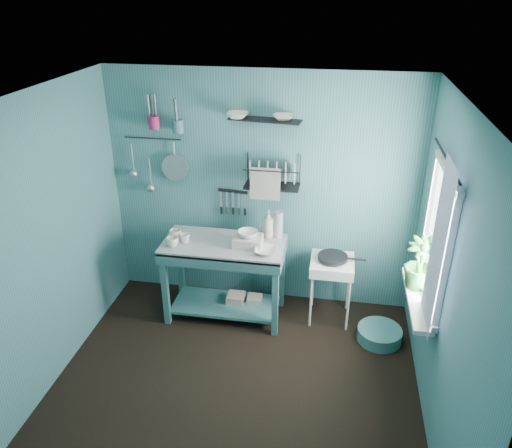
% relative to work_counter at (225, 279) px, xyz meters
% --- Properties ---
extents(floor, '(3.20, 3.20, 0.00)m').
position_rel_work_counter_xyz_m(floor, '(0.31, -1.05, -0.43)').
color(floor, black).
rests_on(floor, ground).
extents(ceiling, '(3.20, 3.20, 0.00)m').
position_rel_work_counter_xyz_m(ceiling, '(0.31, -1.05, 2.07)').
color(ceiling, silver).
rests_on(ceiling, ground).
extents(wall_back, '(3.20, 0.00, 3.20)m').
position_rel_work_counter_xyz_m(wall_back, '(0.31, 0.45, 0.82)').
color(wall_back, '#386E73').
rests_on(wall_back, ground).
extents(wall_front, '(3.20, 0.00, 3.20)m').
position_rel_work_counter_xyz_m(wall_front, '(0.31, -2.55, 0.82)').
color(wall_front, '#386E73').
rests_on(wall_front, ground).
extents(wall_left, '(0.00, 3.00, 3.00)m').
position_rel_work_counter_xyz_m(wall_left, '(-1.29, -1.05, 0.82)').
color(wall_left, '#386E73').
rests_on(wall_left, ground).
extents(wall_right, '(0.00, 3.00, 3.00)m').
position_rel_work_counter_xyz_m(wall_right, '(1.91, -1.05, 0.82)').
color(wall_right, '#386E73').
rests_on(wall_right, ground).
extents(work_counter, '(1.25, 0.67, 0.87)m').
position_rel_work_counter_xyz_m(work_counter, '(0.00, 0.00, 0.00)').
color(work_counter, '#326569').
rests_on(work_counter, floor).
extents(mug_left, '(0.12, 0.12, 0.10)m').
position_rel_work_counter_xyz_m(mug_left, '(-0.48, -0.16, 0.48)').
color(mug_left, silver).
rests_on(mug_left, work_counter).
extents(mug_mid, '(0.14, 0.14, 0.09)m').
position_rel_work_counter_xyz_m(mug_mid, '(-0.38, -0.06, 0.48)').
color(mug_mid, silver).
rests_on(mug_mid, work_counter).
extents(mug_right, '(0.17, 0.17, 0.10)m').
position_rel_work_counter_xyz_m(mug_right, '(-0.50, 0.00, 0.48)').
color(mug_right, silver).
rests_on(mug_right, work_counter).
extents(wash_tub, '(0.28, 0.22, 0.10)m').
position_rel_work_counter_xyz_m(wash_tub, '(0.25, -0.02, 0.48)').
color(wash_tub, '#B8B2A8').
rests_on(wash_tub, work_counter).
extents(tub_bowl, '(0.20, 0.19, 0.06)m').
position_rel_work_counter_xyz_m(tub_bowl, '(0.25, -0.02, 0.56)').
color(tub_bowl, silver).
rests_on(tub_bowl, wash_tub).
extents(soap_bottle, '(0.12, 0.12, 0.30)m').
position_rel_work_counter_xyz_m(soap_bottle, '(0.42, 0.20, 0.58)').
color(soap_bottle, '#B8B2A8').
rests_on(soap_bottle, work_counter).
extents(water_bottle, '(0.09, 0.09, 0.28)m').
position_rel_work_counter_xyz_m(water_bottle, '(0.52, 0.22, 0.57)').
color(water_bottle, '#9DA5AF').
rests_on(water_bottle, work_counter).
extents(counter_bowl, '(0.22, 0.22, 0.05)m').
position_rel_work_counter_xyz_m(counter_bowl, '(0.45, -0.15, 0.46)').
color(counter_bowl, silver).
rests_on(counter_bowl, work_counter).
extents(hotplate_stand, '(0.47, 0.47, 0.70)m').
position_rel_work_counter_xyz_m(hotplate_stand, '(1.09, 0.13, -0.09)').
color(hotplate_stand, white).
rests_on(hotplate_stand, floor).
extents(frying_pan, '(0.30, 0.30, 0.03)m').
position_rel_work_counter_xyz_m(frying_pan, '(1.09, 0.13, 0.30)').
color(frying_pan, black).
rests_on(frying_pan, hotplate_stand).
extents(knife_strip, '(0.32, 0.06, 0.03)m').
position_rel_work_counter_xyz_m(knife_strip, '(0.01, 0.42, 0.82)').
color(knife_strip, black).
rests_on(knife_strip, wall_back).
extents(dish_rack, '(0.55, 0.25, 0.32)m').
position_rel_work_counter_xyz_m(dish_rack, '(0.44, 0.32, 1.09)').
color(dish_rack, black).
rests_on(dish_rack, wall_back).
extents(upper_shelf, '(0.72, 0.27, 0.01)m').
position_rel_work_counter_xyz_m(upper_shelf, '(0.36, 0.35, 1.60)').
color(upper_shelf, black).
rests_on(upper_shelf, wall_back).
extents(shelf_bowl_left, '(0.21, 0.21, 0.05)m').
position_rel_work_counter_xyz_m(shelf_bowl_left, '(0.09, 0.35, 1.62)').
color(shelf_bowl_left, silver).
rests_on(shelf_bowl_left, upper_shelf).
extents(shelf_bowl_right, '(0.22, 0.22, 0.05)m').
position_rel_work_counter_xyz_m(shelf_bowl_right, '(0.53, 0.35, 1.59)').
color(shelf_bowl_right, silver).
rests_on(shelf_bowl_right, upper_shelf).
extents(utensil_cup_magenta, '(0.11, 0.11, 0.13)m').
position_rel_work_counter_xyz_m(utensil_cup_magenta, '(-0.76, 0.37, 1.53)').
color(utensil_cup_magenta, '#A91F59').
rests_on(utensil_cup_magenta, wall_back).
extents(utensil_cup_teal, '(0.11, 0.11, 0.13)m').
position_rel_work_counter_xyz_m(utensil_cup_teal, '(-0.52, 0.37, 1.50)').
color(utensil_cup_teal, '#3A6D7A').
rests_on(utensil_cup_teal, wall_back).
extents(colander, '(0.28, 0.03, 0.28)m').
position_rel_work_counter_xyz_m(colander, '(-0.59, 0.40, 1.05)').
color(colander, '#B0B2B8').
rests_on(colander, wall_back).
extents(ladle_outer, '(0.01, 0.01, 0.30)m').
position_rel_work_counter_xyz_m(ladle_outer, '(-1.05, 0.41, 1.13)').
color(ladle_outer, '#B0B2B8').
rests_on(ladle_outer, wall_back).
extents(ladle_inner, '(0.01, 0.01, 0.30)m').
position_rel_work_counter_xyz_m(ladle_inner, '(-0.87, 0.41, 0.98)').
color(ladle_inner, '#B0B2B8').
rests_on(ladle_inner, wall_back).
extents(hook_rail, '(0.60, 0.01, 0.01)m').
position_rel_work_counter_xyz_m(hook_rail, '(-0.82, 0.42, 1.35)').
color(hook_rail, black).
rests_on(hook_rail, wall_back).
extents(window_glass, '(0.00, 1.10, 1.10)m').
position_rel_work_counter_xyz_m(window_glass, '(1.90, -0.60, 0.97)').
color(window_glass, white).
rests_on(window_glass, wall_right).
extents(windowsill, '(0.16, 0.95, 0.04)m').
position_rel_work_counter_xyz_m(windowsill, '(1.81, -0.60, 0.38)').
color(windowsill, white).
rests_on(windowsill, wall_right).
extents(curtain, '(0.00, 1.35, 1.35)m').
position_rel_work_counter_xyz_m(curtain, '(1.83, -0.90, 1.02)').
color(curtain, white).
rests_on(curtain, wall_right).
extents(curtain_rod, '(0.02, 1.05, 0.02)m').
position_rel_work_counter_xyz_m(curtain_rod, '(1.85, -0.60, 1.62)').
color(curtain_rod, black).
rests_on(curtain_rod, wall_right).
extents(potted_plant, '(0.31, 0.31, 0.47)m').
position_rel_work_counter_xyz_m(potted_plant, '(1.82, -0.44, 0.63)').
color(potted_plant, '#2B6C2D').
rests_on(potted_plant, windowsill).
extents(storage_tin_large, '(0.18, 0.18, 0.22)m').
position_rel_work_counter_xyz_m(storage_tin_large, '(0.10, 0.05, -0.32)').
color(storage_tin_large, gray).
rests_on(storage_tin_large, floor).
extents(storage_tin_small, '(0.15, 0.15, 0.20)m').
position_rel_work_counter_xyz_m(storage_tin_small, '(0.30, 0.08, -0.33)').
color(storage_tin_small, gray).
rests_on(storage_tin_small, floor).
extents(floor_basin, '(0.44, 0.44, 0.13)m').
position_rel_work_counter_xyz_m(floor_basin, '(1.60, -0.17, -0.37)').
color(floor_basin, teal).
rests_on(floor_basin, floor).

